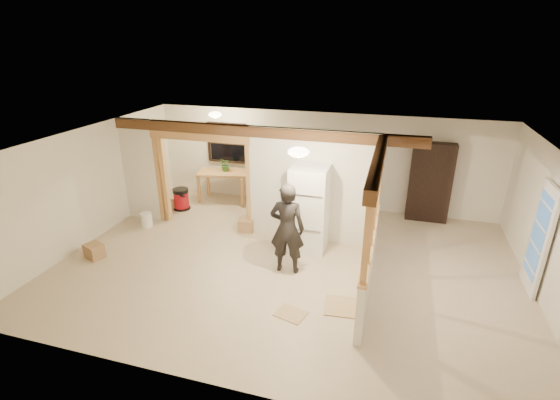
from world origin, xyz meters
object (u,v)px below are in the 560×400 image
(work_table, at_px, (224,186))
(bookshelf, at_px, (430,183))
(shop_vac, at_px, (181,199))
(woman, at_px, (287,229))
(refrigerator, at_px, (309,208))

(work_table, height_order, bookshelf, bookshelf)
(work_table, height_order, shop_vac, work_table)
(woman, bearing_deg, bookshelf, -134.41)
(refrigerator, xyz_separation_m, bookshelf, (2.50, 2.25, 0.06))
(woman, xyz_separation_m, bookshelf, (2.70, 3.26, 0.07))
(woman, height_order, work_table, woman)
(woman, height_order, shop_vac, woman)
(bookshelf, bearing_deg, refrigerator, -138.11)
(refrigerator, distance_m, bookshelf, 3.36)
(refrigerator, xyz_separation_m, woman, (-0.20, -1.02, -0.02))
(shop_vac, bearing_deg, refrigerator, -17.07)
(shop_vac, height_order, bookshelf, bookshelf)
(work_table, relative_size, shop_vac, 2.37)
(refrigerator, relative_size, work_table, 1.34)
(work_table, distance_m, bookshelf, 5.34)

